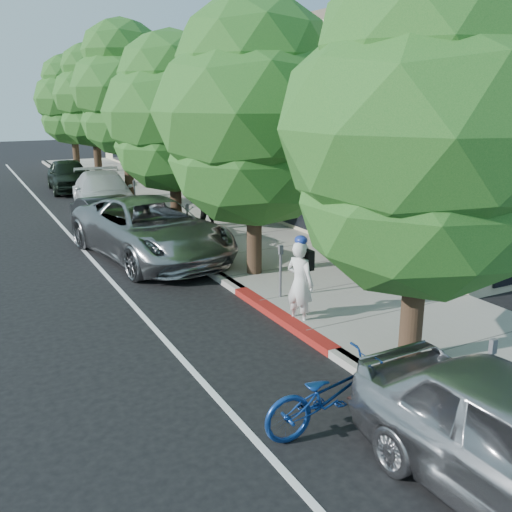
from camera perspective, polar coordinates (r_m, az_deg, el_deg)
ground at (r=11.76m, az=5.03°, el=-8.08°), size 120.00×120.00×0.00m
sidewalk at (r=19.45m, az=-1.98°, el=1.81°), size 4.60×56.00×0.15m
curb at (r=18.60m, az=-8.37°, el=1.01°), size 0.30×56.00×0.15m
curb_red_segment at (r=12.52m, az=2.55°, el=-6.16°), size 0.32×4.00×0.15m
storefront_building at (r=31.17m, az=2.13°, el=13.38°), size 10.00×36.00×7.00m
street_tree_0 at (r=9.79m, az=16.66°, el=11.58°), size 4.92×4.92×6.94m
street_tree_1 at (r=14.69m, az=-0.19°, el=13.91°), size 5.14×5.14×7.20m
street_tree_2 at (r=20.20m, az=-8.33°, el=13.88°), size 4.78×4.78×6.93m
street_tree_3 at (r=25.93m, az=-13.07°, el=15.83°), size 4.48×4.48×7.93m
street_tree_4 at (r=31.75m, az=-15.97°, el=15.05°), size 4.08×4.08×7.46m
street_tree_5 at (r=37.64m, az=-17.96°, el=14.57°), size 4.46×4.46×7.29m
cyclist at (r=12.08m, az=4.43°, el=-2.74°), size 0.64×0.78×1.84m
bicycle at (r=8.55m, az=7.53°, el=-13.56°), size 2.19×0.82×1.14m
silver_suv at (r=17.37m, az=-10.50°, el=2.67°), size 3.83×6.82×1.80m
dark_sedan at (r=19.88m, az=-14.42°, el=3.51°), size 1.85×4.44×1.43m
white_pickup at (r=24.92m, az=-15.02°, el=6.13°), size 3.03×5.98×1.66m
dark_suv_far at (r=31.19m, az=-18.20°, el=7.68°), size 2.23×4.93×1.64m
pedestrian at (r=20.39m, az=-5.32°, el=5.32°), size 0.94×0.75×1.88m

